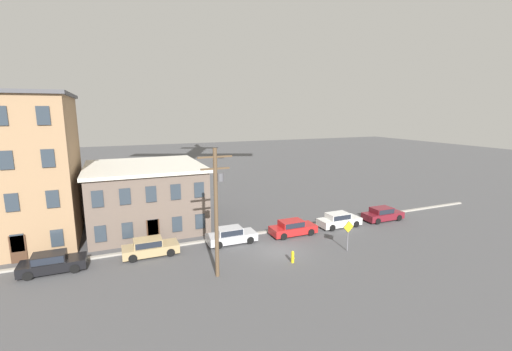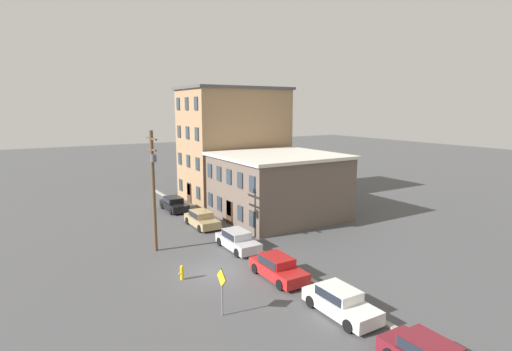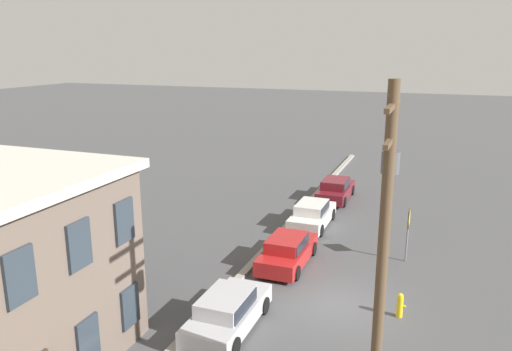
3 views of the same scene
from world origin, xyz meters
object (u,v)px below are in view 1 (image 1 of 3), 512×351
at_px(fire_hydrant, 293,257).
at_px(car_white, 339,219).
at_px(car_silver, 231,235).
at_px(car_black, 52,262).
at_px(car_tan, 150,247).
at_px(utility_pole, 217,206).
at_px(caution_sign, 348,231).
at_px(car_maroon, 382,214).
at_px(car_red, 292,227).

bearing_deg(fire_hydrant, car_white, 33.63).
bearing_deg(fire_hydrant, car_silver, 118.65).
relative_size(car_black, car_white, 1.00).
bearing_deg(car_silver, fire_hydrant, -61.35).
xyz_separation_m(car_black, car_silver, (13.83, 0.17, 0.00)).
height_order(car_tan, utility_pole, utility_pole).
bearing_deg(caution_sign, fire_hydrant, -177.93).
bearing_deg(car_maroon, car_black, 179.83).
distance_m(car_tan, car_maroon, 24.03).
bearing_deg(caution_sign, car_maroon, 31.28).
relative_size(car_maroon, utility_pole, 0.48).
bearing_deg(utility_pole, car_maroon, 14.79).
xyz_separation_m(car_silver, caution_sign, (8.46, -5.51, 1.03)).
relative_size(car_black, fire_hydrant, 4.58).
distance_m(car_silver, utility_pole, 7.62).
distance_m(car_maroon, utility_pole, 21.08).
bearing_deg(car_black, fire_hydrant, -18.07).
bearing_deg(car_red, utility_pole, -149.79).
xyz_separation_m(car_tan, car_white, (18.47, -0.12, 0.00)).
bearing_deg(car_maroon, fire_hydrant, -158.75).
bearing_deg(fire_hydrant, utility_pole, 178.33).
bearing_deg(car_black, car_tan, 1.63).
height_order(car_tan, car_red, same).
relative_size(car_tan, utility_pole, 0.48).
xyz_separation_m(car_tan, car_maroon, (24.03, -0.29, 0.00)).
height_order(utility_pole, fire_hydrant, utility_pole).
height_order(car_tan, caution_sign, caution_sign).
xyz_separation_m(car_tan, caution_sign, (15.39, -5.53, 1.03)).
bearing_deg(utility_pole, caution_sign, 0.10).
bearing_deg(fire_hydrant, car_red, 61.22).
bearing_deg(car_white, fire_hydrant, -146.37).
height_order(car_tan, car_white, same).
bearing_deg(car_white, car_maroon, -1.72).
relative_size(car_black, car_silver, 1.00).
bearing_deg(car_black, car_maroon, -0.17).
relative_size(car_silver, utility_pole, 0.48).
height_order(car_white, utility_pole, utility_pole).
height_order(car_black, car_silver, same).
relative_size(car_red, car_white, 1.00).
distance_m(car_red, car_maroon, 11.04).
height_order(car_black, caution_sign, caution_sign).
bearing_deg(car_white, car_black, -179.83).
relative_size(car_tan, car_white, 1.00).
xyz_separation_m(car_tan, utility_pole, (4.09, -5.55, 4.41)).
bearing_deg(car_white, car_tan, 179.62).
bearing_deg(utility_pole, car_tan, 126.37).
xyz_separation_m(car_maroon, caution_sign, (-8.63, -5.24, 1.03)).
distance_m(car_tan, car_silver, 6.93).
distance_m(car_tan, fire_hydrant, 11.57).
height_order(car_tan, car_maroon, same).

